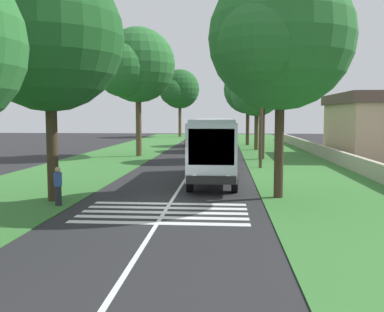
{
  "coord_description": "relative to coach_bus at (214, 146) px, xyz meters",
  "views": [
    {
      "loc": [
        -19.12,
        -2.46,
        3.92
      ],
      "look_at": [
        6.22,
        -0.54,
        1.6
      ],
      "focal_mm": 41.11,
      "sensor_mm": 36.0,
      "label": 1
    }
  ],
  "objects": [
    {
      "name": "trailing_car_2",
      "position": [
        32.43,
        3.75,
        -1.48
      ],
      "size": [
        4.3,
        1.78,
        1.43
      ],
      "color": "#B21E1E",
      "rests_on": "ground"
    },
    {
      "name": "roadside_tree_left_0",
      "position": [
        56.49,
        8.13,
        6.63
      ],
      "size": [
        8.78,
        7.34,
        12.62
      ],
      "color": "brown",
      "rests_on": "grass_verge_left"
    },
    {
      "name": "trailing_car_0",
      "position": [
        16.04,
        0.1,
        -1.48
      ],
      "size": [
        4.3,
        1.78,
        1.43
      ],
      "color": "#B7A893",
      "rests_on": "ground"
    },
    {
      "name": "roadside_tree_right_2",
      "position": [
        33.14,
        -3.51,
        5.13
      ],
      "size": [
        7.66,
        6.45,
        10.64
      ],
      "color": "#4C3826",
      "rests_on": "grass_verge_right"
    },
    {
      "name": "ground",
      "position": [
        -7.25,
        1.8,
        -2.15
      ],
      "size": [
        160.0,
        160.0,
        0.0
      ],
      "primitive_type": "plane",
      "color": "#262628"
    },
    {
      "name": "trailing_minibus_0",
      "position": [
        44.12,
        -0.14,
        -0.6
      ],
      "size": [
        6.0,
        2.14,
        2.53
      ],
      "color": "#CC4C33",
      "rests_on": "ground"
    },
    {
      "name": "zebra_crossing",
      "position": [
        -8.91,
        1.8,
        -2.14
      ],
      "size": [
        4.05,
        6.8,
        0.01
      ],
      "color": "silver",
      "rests_on": "ground"
    },
    {
      "name": "roadside_tree_right_3",
      "position": [
        13.51,
        -3.81,
        5.23
      ],
      "size": [
        6.45,
        5.65,
        10.31
      ],
      "color": "#3D2D1E",
      "rests_on": "grass_verge_right"
    },
    {
      "name": "roadside_tree_right_0",
      "position": [
        -5.13,
        -3.09,
        5.23
      ],
      "size": [
        7.9,
        6.76,
        10.89
      ],
      "color": "#3D2D1E",
      "rests_on": "grass_verge_right"
    },
    {
      "name": "utility_pole",
      "position": [
        6.72,
        -3.31,
        1.82
      ],
      "size": [
        0.24,
        1.4,
        7.56
      ],
      "color": "#473828",
      "rests_on": "grass_verge_right"
    },
    {
      "name": "grass_verge_left",
      "position": [
        7.75,
        10.0,
        -2.13
      ],
      "size": [
        120.0,
        8.0,
        0.04
      ],
      "primitive_type": "cube",
      "color": "#387533",
      "rests_on": "ground"
    },
    {
      "name": "trailing_car_1",
      "position": [
        22.78,
        -0.08,
        -1.48
      ],
      "size": [
        4.3,
        1.78,
        1.43
      ],
      "color": "black",
      "rests_on": "ground"
    },
    {
      "name": "pedestrian",
      "position": [
        -8.03,
        6.56,
        -1.24
      ],
      "size": [
        0.34,
        0.34,
        1.69
      ],
      "color": "#26262D",
      "rests_on": "grass_verge_left"
    },
    {
      "name": "grass_verge_right",
      "position": [
        7.75,
        -6.4,
        -2.13
      ],
      "size": [
        120.0,
        8.0,
        0.04
      ],
      "primitive_type": "cube",
      "color": "#387533",
      "rests_on": "ground"
    },
    {
      "name": "centre_line",
      "position": [
        7.75,
        1.8,
        -2.14
      ],
      "size": [
        110.0,
        0.16,
        0.01
      ],
      "primitive_type": "cube",
      "color": "silver",
      "rests_on": "ground"
    },
    {
      "name": "roadside_tree_left_2",
      "position": [
        15.74,
        7.94,
        6.4
      ],
      "size": [
        8.99,
        7.22,
        12.31
      ],
      "color": "brown",
      "rests_on": "grass_verge_left"
    },
    {
      "name": "roadside_tree_left_1",
      "position": [
        -6.91,
        7.36,
        5.14
      ],
      "size": [
        7.53,
        6.68,
        10.74
      ],
      "color": "#3D2D1E",
      "rests_on": "grass_verge_left"
    },
    {
      "name": "roadside_tree_right_1",
      "position": [
        24.59,
        -4.03,
        4.44
      ],
      "size": [
        7.29,
        5.92,
        9.64
      ],
      "color": "brown",
      "rests_on": "grass_verge_right"
    },
    {
      "name": "roadside_wall",
      "position": [
        12.75,
        -9.8,
        -1.55
      ],
      "size": [
        70.0,
        0.4,
        1.1
      ],
      "primitive_type": "cube",
      "color": "#B2A893",
      "rests_on": "grass_verge_right"
    },
    {
      "name": "coach_bus",
      "position": [
        0.0,
        0.0,
        0.0
      ],
      "size": [
        11.16,
        2.62,
        3.73
      ],
      "color": "silver",
      "rests_on": "ground"
    }
  ]
}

